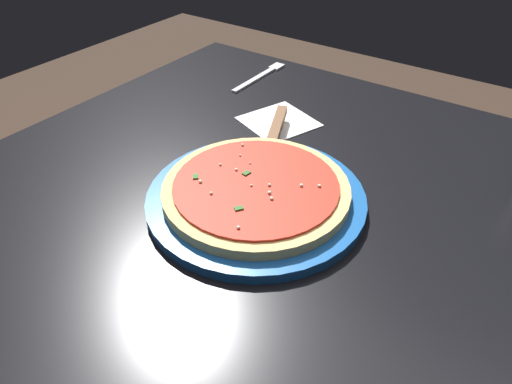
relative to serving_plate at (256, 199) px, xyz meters
name	(u,v)px	position (x,y,z in m)	size (l,w,h in m)	color
restaurant_table	(251,248)	(-0.04, 0.04, -0.15)	(0.89, 0.93, 0.75)	black
serving_plate	(256,199)	(0.00, 0.00, 0.00)	(0.32, 0.32, 0.02)	#195199
pizza	(256,189)	(0.00, 0.00, 0.02)	(0.27, 0.27, 0.02)	#DBB26B
pizza_server	(274,138)	(-0.06, 0.15, 0.01)	(0.13, 0.22, 0.01)	silver
napkin_folded_right	(278,122)	(-0.11, 0.23, -0.01)	(0.12, 0.12, 0.00)	white
fork	(262,75)	(-0.26, 0.39, -0.01)	(0.02, 0.19, 0.00)	silver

